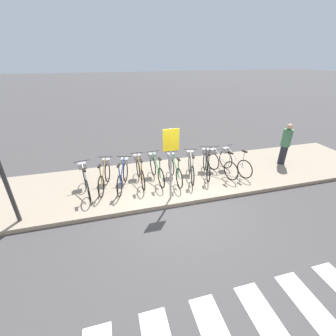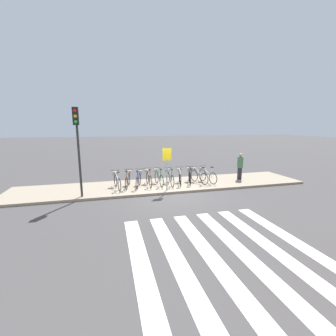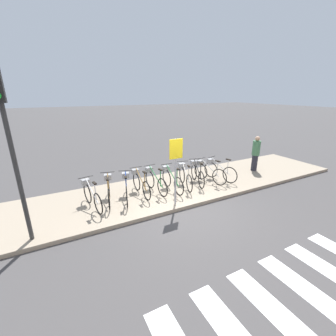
{
  "view_description": "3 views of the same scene",
  "coord_description": "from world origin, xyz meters",
  "px_view_note": "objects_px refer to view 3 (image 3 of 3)",
  "views": [
    {
      "loc": [
        -1.69,
        -5.05,
        3.93
      ],
      "look_at": [
        -0.07,
        0.9,
        0.82
      ],
      "focal_mm": 24.0,
      "sensor_mm": 36.0,
      "label": 1
    },
    {
      "loc": [
        -2.86,
        -10.24,
        3.35
      ],
      "look_at": [
        0.01,
        0.71,
        1.19
      ],
      "focal_mm": 24.0,
      "sensor_mm": 36.0,
      "label": 2
    },
    {
      "loc": [
        -3.39,
        -5.36,
        3.55
      ],
      "look_at": [
        0.15,
        1.39,
        0.97
      ],
      "focal_mm": 24.0,
      "sensor_mm": 36.0,
      "label": 3
    }
  ],
  "objects_px": {
    "parked_bicycle_2": "(126,187)",
    "traffic_light": "(5,123)",
    "sign_post": "(176,161)",
    "parked_bicycle_0": "(91,194)",
    "parked_bicycle_3": "(140,182)",
    "parked_bicycle_8": "(208,171)",
    "pedestrian": "(256,153)",
    "parked_bicycle_4": "(155,180)",
    "parked_bicycle_6": "(185,176)",
    "parked_bicycle_5": "(171,179)",
    "parked_bicycle_9": "(218,169)",
    "parked_bicycle_7": "(197,173)",
    "parked_bicycle_1": "(109,189)"
  },
  "relations": [
    {
      "from": "parked_bicycle_8",
      "to": "pedestrian",
      "type": "xyz_separation_m",
      "value": [
        2.74,
        0.11,
        0.4
      ]
    },
    {
      "from": "parked_bicycle_2",
      "to": "parked_bicycle_6",
      "type": "bearing_deg",
      "value": 0.59
    },
    {
      "from": "parked_bicycle_0",
      "to": "parked_bicycle_3",
      "type": "bearing_deg",
      "value": 6.66
    },
    {
      "from": "parked_bicycle_6",
      "to": "parked_bicycle_8",
      "type": "height_order",
      "value": "same"
    },
    {
      "from": "parked_bicycle_6",
      "to": "parked_bicycle_9",
      "type": "distance_m",
      "value": 1.59
    },
    {
      "from": "parked_bicycle_9",
      "to": "parked_bicycle_4",
      "type": "bearing_deg",
      "value": 176.62
    },
    {
      "from": "traffic_light",
      "to": "parked_bicycle_7",
      "type": "bearing_deg",
      "value": 12.21
    },
    {
      "from": "pedestrian",
      "to": "parked_bicycle_9",
      "type": "bearing_deg",
      "value": -176.7
    },
    {
      "from": "parked_bicycle_0",
      "to": "traffic_light",
      "type": "distance_m",
      "value": 3.11
    },
    {
      "from": "pedestrian",
      "to": "sign_post",
      "type": "distance_m",
      "value": 5.04
    },
    {
      "from": "parked_bicycle_8",
      "to": "sign_post",
      "type": "relative_size",
      "value": 0.71
    },
    {
      "from": "traffic_light",
      "to": "parked_bicycle_1",
      "type": "bearing_deg",
      "value": 29.48
    },
    {
      "from": "parked_bicycle_0",
      "to": "parked_bicycle_6",
      "type": "xyz_separation_m",
      "value": [
        3.44,
        0.05,
        0.0
      ]
    },
    {
      "from": "parked_bicycle_5",
      "to": "parked_bicycle_1",
      "type": "bearing_deg",
      "value": 176.94
    },
    {
      "from": "parked_bicycle_2",
      "to": "pedestrian",
      "type": "height_order",
      "value": "pedestrian"
    },
    {
      "from": "parked_bicycle_7",
      "to": "sign_post",
      "type": "xyz_separation_m",
      "value": [
        -1.64,
        -1.18,
        1.03
      ]
    },
    {
      "from": "parked_bicycle_7",
      "to": "traffic_light",
      "type": "distance_m",
      "value": 6.27
    },
    {
      "from": "parked_bicycle_7",
      "to": "pedestrian",
      "type": "xyz_separation_m",
      "value": [
        3.22,
        0.03,
        0.4
      ]
    },
    {
      "from": "parked_bicycle_4",
      "to": "traffic_light",
      "type": "height_order",
      "value": "traffic_light"
    },
    {
      "from": "parked_bicycle_5",
      "to": "pedestrian",
      "type": "bearing_deg",
      "value": 1.72
    },
    {
      "from": "parked_bicycle_7",
      "to": "pedestrian",
      "type": "distance_m",
      "value": 3.25
    },
    {
      "from": "parked_bicycle_2",
      "to": "parked_bicycle_5",
      "type": "xyz_separation_m",
      "value": [
        1.7,
        -0.01,
        0.0
      ]
    },
    {
      "from": "parked_bicycle_6",
      "to": "sign_post",
      "type": "bearing_deg",
      "value": -133.02
    },
    {
      "from": "parked_bicycle_3",
      "to": "parked_bicycle_8",
      "type": "bearing_deg",
      "value": -3.27
    },
    {
      "from": "parked_bicycle_4",
      "to": "sign_post",
      "type": "relative_size",
      "value": 0.73
    },
    {
      "from": "parked_bicycle_0",
      "to": "parked_bicycle_9",
      "type": "bearing_deg",
      "value": 0.25
    },
    {
      "from": "pedestrian",
      "to": "parked_bicycle_4",
      "type": "bearing_deg",
      "value": 179.59
    },
    {
      "from": "parked_bicycle_0",
      "to": "traffic_light",
      "type": "relative_size",
      "value": 0.39
    },
    {
      "from": "sign_post",
      "to": "parked_bicycle_0",
      "type": "bearing_deg",
      "value": 156.25
    },
    {
      "from": "parked_bicycle_7",
      "to": "pedestrian",
      "type": "bearing_deg",
      "value": 0.51
    },
    {
      "from": "parked_bicycle_0",
      "to": "pedestrian",
      "type": "height_order",
      "value": "pedestrian"
    },
    {
      "from": "pedestrian",
      "to": "parked_bicycle_3",
      "type": "bearing_deg",
      "value": 179.51
    },
    {
      "from": "parked_bicycle_4",
      "to": "parked_bicycle_8",
      "type": "relative_size",
      "value": 1.03
    },
    {
      "from": "parked_bicycle_9",
      "to": "sign_post",
      "type": "relative_size",
      "value": 0.71
    },
    {
      "from": "parked_bicycle_2",
      "to": "traffic_light",
      "type": "bearing_deg",
      "value": -157.68
    },
    {
      "from": "parked_bicycle_0",
      "to": "parked_bicycle_4",
      "type": "xyz_separation_m",
      "value": [
        2.24,
        0.19,
        0.0
      ]
    },
    {
      "from": "parked_bicycle_8",
      "to": "pedestrian",
      "type": "bearing_deg",
      "value": 2.39
    },
    {
      "from": "parked_bicycle_9",
      "to": "pedestrian",
      "type": "distance_m",
      "value": 2.27
    },
    {
      "from": "parked_bicycle_5",
      "to": "parked_bicycle_8",
      "type": "relative_size",
      "value": 1.03
    },
    {
      "from": "parked_bicycle_9",
      "to": "traffic_light",
      "type": "xyz_separation_m",
      "value": [
        -6.65,
        -1.13,
        2.41
      ]
    },
    {
      "from": "traffic_light",
      "to": "parked_bicycle_3",
      "type": "bearing_deg",
      "value": 21.44
    },
    {
      "from": "parked_bicycle_2",
      "to": "parked_bicycle_6",
      "type": "relative_size",
      "value": 0.99
    },
    {
      "from": "parked_bicycle_0",
      "to": "parked_bicycle_6",
      "type": "relative_size",
      "value": 1.01
    },
    {
      "from": "parked_bicycle_2",
      "to": "parked_bicycle_3",
      "type": "xyz_separation_m",
      "value": [
        0.56,
        0.17,
        0.0
      ]
    },
    {
      "from": "parked_bicycle_4",
      "to": "parked_bicycle_9",
      "type": "xyz_separation_m",
      "value": [
        2.79,
        -0.16,
        0.0
      ]
    },
    {
      "from": "traffic_light",
      "to": "sign_post",
      "type": "relative_size",
      "value": 1.87
    },
    {
      "from": "parked_bicycle_6",
      "to": "traffic_light",
      "type": "bearing_deg",
      "value": -167.14
    },
    {
      "from": "parked_bicycle_3",
      "to": "pedestrian",
      "type": "bearing_deg",
      "value": -0.49
    },
    {
      "from": "parked_bicycle_9",
      "to": "pedestrian",
      "type": "height_order",
      "value": "pedestrian"
    },
    {
      "from": "parked_bicycle_0",
      "to": "parked_bicycle_8",
      "type": "bearing_deg",
      "value": 0.46
    }
  ]
}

